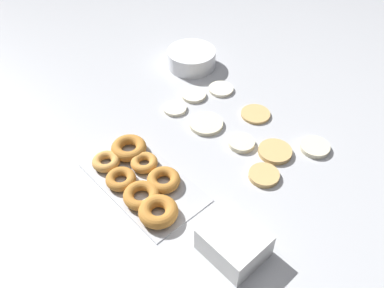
# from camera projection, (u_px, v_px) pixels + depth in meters

# --- Properties ---
(ground_plane) EXTENTS (3.00, 3.00, 0.00)m
(ground_plane) POSITION_uv_depth(u_px,v_px,m) (208.00, 144.00, 1.32)
(ground_plane) COLOR #B2B5BA
(pancake_0) EXTENTS (0.09, 0.09, 0.01)m
(pancake_0) POSITION_uv_depth(u_px,v_px,m) (221.00, 89.00, 1.53)
(pancake_0) COLOR silver
(pancake_0) RESTS_ON ground_plane
(pancake_1) EXTENTS (0.08, 0.08, 0.01)m
(pancake_1) POSITION_uv_depth(u_px,v_px,m) (175.00, 108.00, 1.45)
(pancake_1) COLOR silver
(pancake_1) RESTS_ON ground_plane
(pancake_2) EXTENTS (0.12, 0.12, 0.01)m
(pancake_2) POSITION_uv_depth(u_px,v_px,m) (206.00, 124.00, 1.39)
(pancake_2) COLOR beige
(pancake_2) RESTS_ON ground_plane
(pancake_3) EXTENTS (0.09, 0.09, 0.02)m
(pancake_3) POSITION_uv_depth(u_px,v_px,m) (264.00, 175.00, 1.22)
(pancake_3) COLOR tan
(pancake_3) RESTS_ON ground_plane
(pancake_4) EXTENTS (0.11, 0.11, 0.02)m
(pancake_4) POSITION_uv_depth(u_px,v_px,m) (275.00, 152.00, 1.29)
(pancake_4) COLOR tan
(pancake_4) RESTS_ON ground_plane
(pancake_5) EXTENTS (0.10, 0.10, 0.01)m
(pancake_5) POSITION_uv_depth(u_px,v_px,m) (256.00, 114.00, 1.43)
(pancake_5) COLOR tan
(pancake_5) RESTS_ON ground_plane
(pancake_6) EXTENTS (0.10, 0.10, 0.02)m
(pancake_6) POSITION_uv_depth(u_px,v_px,m) (315.00, 147.00, 1.30)
(pancake_6) COLOR beige
(pancake_6) RESTS_ON ground_plane
(pancake_7) EXTENTS (0.09, 0.09, 0.01)m
(pancake_7) POSITION_uv_depth(u_px,v_px,m) (194.00, 95.00, 1.50)
(pancake_7) COLOR beige
(pancake_7) RESTS_ON ground_plane
(pancake_8) EXTENTS (0.09, 0.09, 0.02)m
(pancake_8) POSITION_uv_depth(u_px,v_px,m) (242.00, 143.00, 1.32)
(pancake_8) COLOR beige
(pancake_8) RESTS_ON ground_plane
(donut_tray) EXTENTS (0.38, 0.21, 0.04)m
(donut_tray) POSITION_uv_depth(u_px,v_px,m) (141.00, 179.00, 1.19)
(donut_tray) COLOR #ADAFB5
(donut_tray) RESTS_ON ground_plane
(batter_bowl) EXTENTS (0.19, 0.19, 0.07)m
(batter_bowl) POSITION_uv_depth(u_px,v_px,m) (191.00, 58.00, 1.63)
(batter_bowl) COLOR white
(batter_bowl) RESTS_ON ground_plane
(container_stack) EXTENTS (0.15, 0.13, 0.08)m
(container_stack) POSITION_uv_depth(u_px,v_px,m) (234.00, 242.00, 1.02)
(container_stack) COLOR white
(container_stack) RESTS_ON ground_plane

